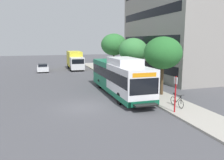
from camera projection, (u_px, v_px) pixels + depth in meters
The scene contains 10 objects.
ground_plane at pixel (72, 87), 25.36m from camera, with size 120.00×120.00×0.00m, color #4C4C51.
sidewalk_curb at pixel (137, 87), 25.50m from camera, with size 3.00×56.00×0.14m, color #A8A399.
transit_bus at pixel (119, 77), 21.97m from camera, with size 2.58×12.25×3.65m.
bus_stop_sign_pole at pixel (175, 91), 15.89m from camera, with size 0.10×0.36×2.60m.
bicycle_parked at pixel (177, 101), 17.47m from camera, with size 0.52×1.76×1.02m.
street_tree_near_stop at pixel (163, 53), 20.80m from camera, with size 3.52×3.52×5.43m.
street_tree_mid_block at pixel (133, 50), 28.22m from camera, with size 3.59×3.59×5.39m.
street_tree_far_block at pixel (114, 45), 34.90m from camera, with size 3.96×3.96×6.14m.
parked_car_far_lane at pixel (43, 68), 38.39m from camera, with size 1.80×4.50×1.33m.
box_truck_background at pixel (75, 60), 41.07m from camera, with size 2.32×7.01×3.25m.
Camera 1 is at (-3.02, -17.06, 5.18)m, focal length 36.13 mm.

